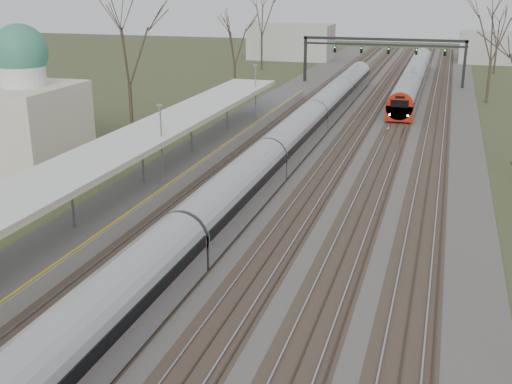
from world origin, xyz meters
TOP-DOWN VIEW (x-y plane):
  - track_bed at (0.26, 55.00)m, footprint 24.00×160.00m
  - platform at (-9.05, 37.50)m, footprint 3.50×69.00m
  - canopy at (-9.05, 32.99)m, footprint 4.10×50.00m
  - dome_building at (-21.71, 38.00)m, footprint 10.00×8.00m
  - signal_gantry at (0.29, 84.99)m, footprint 21.00×0.59m
  - tree_west_far at (-17.00, 48.00)m, footprint 5.50×5.50m
  - train_near at (-2.50, 46.92)m, footprint 2.62×75.21m
  - train_far at (4.50, 83.04)m, footprint 2.62×45.21m

SIDE VIEW (x-z plane):
  - track_bed at x=0.26m, z-range -0.05..0.17m
  - platform at x=-9.05m, z-range 0.00..1.00m
  - train_near at x=-2.50m, z-range -0.05..3.00m
  - train_far at x=4.50m, z-range -0.05..3.00m
  - dome_building at x=-21.71m, z-range -1.43..8.87m
  - canopy at x=-9.05m, z-range 2.37..5.48m
  - signal_gantry at x=0.29m, z-range 1.87..7.95m
  - tree_west_far at x=-17.00m, z-range 2.35..13.68m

